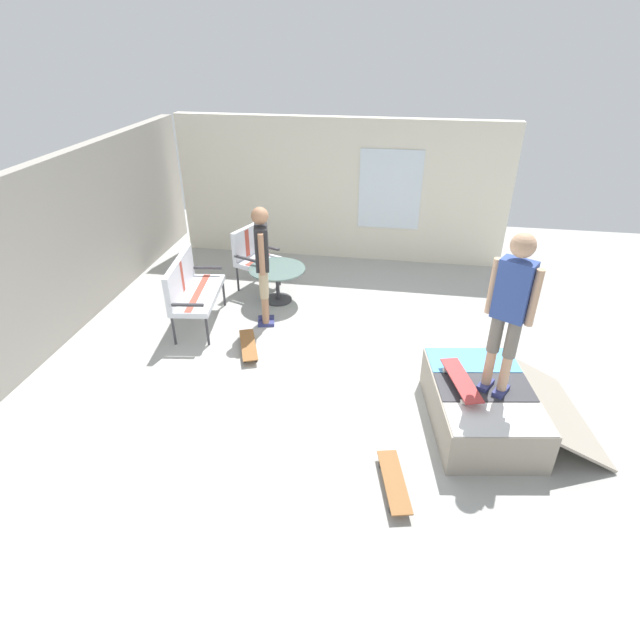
{
  "coord_description": "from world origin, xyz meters",
  "views": [
    {
      "loc": [
        -5.39,
        -0.62,
        3.89
      ],
      "look_at": [
        0.04,
        0.26,
        0.7
      ],
      "focal_mm": 28.67,
      "sensor_mm": 36.0,
      "label": 1
    }
  ],
  "objects_px": {
    "person_skater": "(511,304)",
    "person_watching": "(262,258)",
    "skateboard_on_ramp": "(461,380)",
    "patio_chair_near_house": "(252,253)",
    "skate_ramp": "(484,405)",
    "skateboard_by_bench": "(248,345)",
    "skateboard_spare": "(394,482)",
    "patio_bench": "(189,286)",
    "patio_table": "(277,278)"
  },
  "relations": [
    {
      "from": "patio_chair_near_house",
      "to": "person_watching",
      "type": "bearing_deg",
      "value": -156.25
    },
    {
      "from": "skate_ramp",
      "to": "patio_bench",
      "type": "xyz_separation_m",
      "value": [
        1.6,
        4.01,
        0.36
      ]
    },
    {
      "from": "patio_chair_near_house",
      "to": "skateboard_by_bench",
      "type": "distance_m",
      "value": 2.07
    },
    {
      "from": "person_skater",
      "to": "skateboard_by_bench",
      "type": "xyz_separation_m",
      "value": [
        1.05,
        3.04,
        -1.46
      ]
    },
    {
      "from": "person_skater",
      "to": "person_watching",
      "type": "bearing_deg",
      "value": 58.5
    },
    {
      "from": "skate_ramp",
      "to": "skateboard_spare",
      "type": "relative_size",
      "value": 2.35
    },
    {
      "from": "skateboard_on_ramp",
      "to": "patio_chair_near_house",
      "type": "bearing_deg",
      "value": 46.42
    },
    {
      "from": "patio_table",
      "to": "person_watching",
      "type": "bearing_deg",
      "value": 178.95
    },
    {
      "from": "patio_chair_near_house",
      "to": "skateboard_by_bench",
      "type": "height_order",
      "value": "patio_chair_near_house"
    },
    {
      "from": "patio_table",
      "to": "person_watching",
      "type": "relative_size",
      "value": 0.5
    },
    {
      "from": "patio_table",
      "to": "patio_chair_near_house",
      "type": "bearing_deg",
      "value": 50.25
    },
    {
      "from": "patio_bench",
      "to": "skateboard_on_ramp",
      "type": "bearing_deg",
      "value": -113.98
    },
    {
      "from": "skate_ramp",
      "to": "skateboard_on_ramp",
      "type": "height_order",
      "value": "skateboard_on_ramp"
    },
    {
      "from": "skate_ramp",
      "to": "skateboard_spare",
      "type": "xyz_separation_m",
      "value": [
        -1.09,
        0.93,
        -0.17
      ]
    },
    {
      "from": "skateboard_by_bench",
      "to": "patio_bench",
      "type": "bearing_deg",
      "value": 59.94
    },
    {
      "from": "skateboard_on_ramp",
      "to": "person_watching",
      "type": "bearing_deg",
      "value": 55.17
    },
    {
      "from": "patio_chair_near_house",
      "to": "person_skater",
      "type": "xyz_separation_m",
      "value": [
        -3.0,
        -3.51,
        0.93
      ]
    },
    {
      "from": "patio_bench",
      "to": "person_watching",
      "type": "distance_m",
      "value": 1.16
    },
    {
      "from": "patio_bench",
      "to": "skateboard_on_ramp",
      "type": "height_order",
      "value": "patio_bench"
    },
    {
      "from": "person_watching",
      "to": "skateboard_spare",
      "type": "bearing_deg",
      "value": -145.11
    },
    {
      "from": "person_skater",
      "to": "skate_ramp",
      "type": "bearing_deg",
      "value": 51.06
    },
    {
      "from": "person_skater",
      "to": "skateboard_on_ramp",
      "type": "xyz_separation_m",
      "value": [
        -0.01,
        0.34,
        -0.95
      ]
    },
    {
      "from": "patio_chair_near_house",
      "to": "patio_bench",
      "type": "bearing_deg",
      "value": 158.2
    },
    {
      "from": "skate_ramp",
      "to": "patio_table",
      "type": "bearing_deg",
      "value": 49.27
    },
    {
      "from": "patio_bench",
      "to": "patio_table",
      "type": "height_order",
      "value": "patio_bench"
    },
    {
      "from": "person_skater",
      "to": "skateboard_by_bench",
      "type": "relative_size",
      "value": 2.15
    },
    {
      "from": "patio_bench",
      "to": "person_skater",
      "type": "xyz_separation_m",
      "value": [
        -1.64,
        -4.05,
        0.93
      ]
    },
    {
      "from": "patio_bench",
      "to": "skateboard_spare",
      "type": "bearing_deg",
      "value": -131.24
    },
    {
      "from": "person_watching",
      "to": "person_skater",
      "type": "height_order",
      "value": "person_skater"
    },
    {
      "from": "patio_chair_near_house",
      "to": "skateboard_by_bench",
      "type": "bearing_deg",
      "value": -166.53
    },
    {
      "from": "patio_table",
      "to": "skateboard_by_bench",
      "type": "bearing_deg",
      "value": 177.69
    },
    {
      "from": "skate_ramp",
      "to": "skateboard_spare",
      "type": "height_order",
      "value": "skate_ramp"
    },
    {
      "from": "person_skater",
      "to": "skateboard_by_bench",
      "type": "height_order",
      "value": "person_skater"
    },
    {
      "from": "person_watching",
      "to": "patio_chair_near_house",
      "type": "bearing_deg",
      "value": 23.75
    },
    {
      "from": "person_skater",
      "to": "skateboard_spare",
      "type": "height_order",
      "value": "person_skater"
    },
    {
      "from": "patio_bench",
      "to": "skateboard_spare",
      "type": "relative_size",
      "value": 1.59
    },
    {
      "from": "skateboard_by_bench",
      "to": "skateboard_spare",
      "type": "height_order",
      "value": "same"
    },
    {
      "from": "person_skater",
      "to": "skateboard_on_ramp",
      "type": "height_order",
      "value": "person_skater"
    },
    {
      "from": "skateboard_spare",
      "to": "skateboard_on_ramp",
      "type": "relative_size",
      "value": 1.0
    },
    {
      "from": "patio_table",
      "to": "person_skater",
      "type": "height_order",
      "value": "person_skater"
    },
    {
      "from": "patio_table",
      "to": "patio_bench",
      "type": "bearing_deg",
      "value": 130.76
    },
    {
      "from": "patio_bench",
      "to": "skateboard_on_ramp",
      "type": "relative_size",
      "value": 1.59
    },
    {
      "from": "skate_ramp",
      "to": "skateboard_on_ramp",
      "type": "xyz_separation_m",
      "value": [
        -0.05,
        0.29,
        0.34
      ]
    },
    {
      "from": "skateboard_by_bench",
      "to": "skate_ramp",
      "type": "bearing_deg",
      "value": -108.76
    },
    {
      "from": "skateboard_by_bench",
      "to": "skateboard_spare",
      "type": "bearing_deg",
      "value": -135.65
    },
    {
      "from": "person_skater",
      "to": "skateboard_spare",
      "type": "xyz_separation_m",
      "value": [
        -1.05,
        0.98,
        -1.46
      ]
    },
    {
      "from": "patio_bench",
      "to": "skateboard_by_bench",
      "type": "xyz_separation_m",
      "value": [
        -0.59,
        -1.01,
        -0.53
      ]
    },
    {
      "from": "patio_table",
      "to": "person_skater",
      "type": "bearing_deg",
      "value": -130.71
    },
    {
      "from": "person_skater",
      "to": "patio_bench",
      "type": "bearing_deg",
      "value": 67.97
    },
    {
      "from": "skate_ramp",
      "to": "person_watching",
      "type": "xyz_separation_m",
      "value": [
        1.8,
        2.95,
        0.8
      ]
    }
  ]
}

